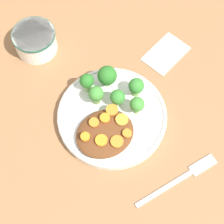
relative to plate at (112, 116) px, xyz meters
name	(u,v)px	position (x,y,z in m)	size (l,w,h in m)	color
ground_plane	(112,118)	(0.00, 0.00, -0.01)	(4.00, 4.00, 0.00)	#8C603D
plate	(112,116)	(0.00, 0.00, 0.00)	(0.24, 0.24, 0.02)	silver
dip_bowl	(35,40)	(0.06, -0.26, 0.02)	(0.10, 0.10, 0.06)	white
stew_mound	(105,133)	(0.04, 0.03, 0.02)	(0.13, 0.11, 0.02)	#5B3319
broccoli_floret_0	(118,97)	(-0.02, -0.02, 0.03)	(0.03, 0.03, 0.05)	#7FA85B
broccoli_floret_1	(136,87)	(-0.07, -0.02, 0.04)	(0.03, 0.03, 0.05)	#759E51
broccoli_floret_2	(87,82)	(0.01, -0.09, 0.04)	(0.03, 0.03, 0.05)	#7FA85B
broccoli_floret_3	(107,76)	(-0.03, -0.07, 0.04)	(0.04, 0.04, 0.06)	#7FA85B
broccoli_floret_4	(96,94)	(0.01, -0.05, 0.04)	(0.03, 0.03, 0.05)	#759E51
broccoli_floret_5	(137,105)	(-0.05, 0.02, 0.04)	(0.03, 0.03, 0.05)	#759E51
carrot_slice_0	(101,140)	(0.05, 0.05, 0.03)	(0.03, 0.03, 0.00)	orange
carrot_slice_1	(94,122)	(0.05, 0.01, 0.03)	(0.02, 0.02, 0.00)	orange
carrot_slice_2	(122,119)	(-0.01, 0.03, 0.03)	(0.03, 0.03, 0.00)	orange
carrot_slice_3	(117,141)	(0.03, 0.07, 0.03)	(0.03, 0.03, 0.00)	orange
carrot_slice_4	(105,118)	(0.02, 0.01, 0.03)	(0.02, 0.02, 0.01)	orange
carrot_slice_5	(112,108)	(0.00, 0.00, 0.03)	(0.03, 0.03, 0.01)	orange
carrot_slice_6	(85,137)	(0.08, 0.03, 0.03)	(0.02, 0.02, 0.01)	orange
carrot_slice_7	(127,133)	(0.00, 0.06, 0.03)	(0.02, 0.02, 0.01)	orange
fork	(184,176)	(-0.06, 0.19, -0.01)	(0.20, 0.02, 0.01)	#B8B8B8
napkin	(166,53)	(-0.20, -0.08, -0.01)	(0.13, 0.10, 0.01)	beige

